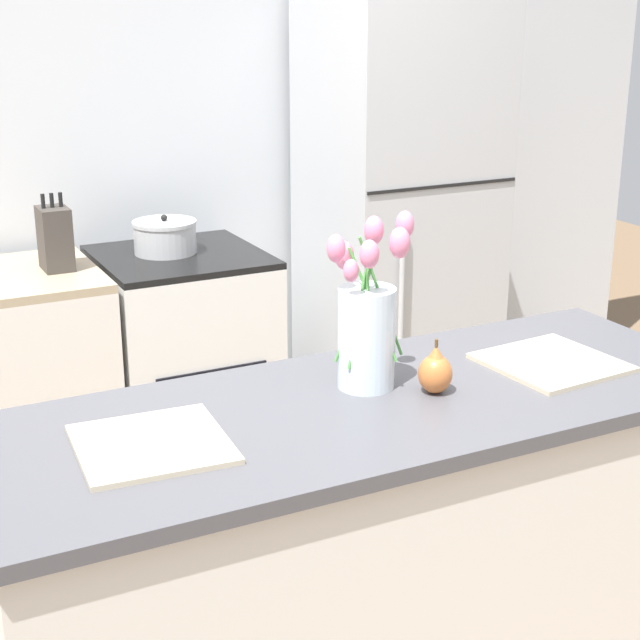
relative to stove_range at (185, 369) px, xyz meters
The scene contains 10 objects.
back_wall 0.98m from the stove_range, 104.01° to the left, with size 5.20×0.08×2.70m.
kitchen_island 1.60m from the stove_range, 93.58° to the right, with size 1.80×0.66×0.95m.
stove_range is the anchor object (origin of this frame).
refrigerator 1.06m from the stove_range, ahead, with size 0.68×0.67×1.85m.
flower_vase 1.65m from the stove_range, 92.43° to the right, with size 0.20×0.17×0.42m.
pear_figurine 1.72m from the stove_range, 87.92° to the right, with size 0.08×0.08×0.13m.
plate_setting_left 1.79m from the stove_range, 111.06° to the right, with size 0.32×0.32×0.02m.
plate_setting_right 1.74m from the stove_range, 75.39° to the right, with size 0.32×0.32×0.02m.
cooking_pot 0.52m from the stove_range, 137.42° to the left, with size 0.24×0.24×0.15m.
knife_block 0.73m from the stove_range, behind, with size 0.10×0.14×0.27m.
Camera 1 is at (-1.04, -1.79, 1.83)m, focal length 55.00 mm.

